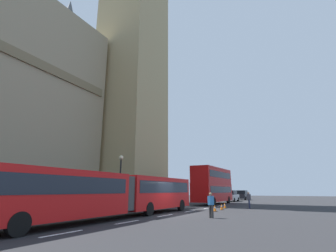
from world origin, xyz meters
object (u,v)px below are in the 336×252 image
sedan_trailing (243,195)px  pedestrian_by_kerb (249,199)px  double_decker_bus (213,184)px  sedan_lead (231,196)px  traffic_cone_west (215,208)px  pedestrian_near_cones (211,204)px  clock_tower (135,7)px  traffic_cone_east (225,206)px  street_lamp (120,178)px  traffic_cone_middle (222,207)px  articulated_bus (118,192)px

sedan_trailing → pedestrian_by_kerb: (-25.12, -6.21, -0.00)m
double_decker_bus → sedan_trailing: (18.48, 0.10, -1.80)m
sedan_lead → traffic_cone_west: (-21.90, -4.29, -0.63)m
sedan_lead → pedestrian_near_cones: (-27.23, -5.82, -0.00)m
clock_tower → traffic_cone_east: size_ratio=121.02×
traffic_cone_west → traffic_cone_east: (4.44, 0.37, 0.00)m
traffic_cone_east → street_lamp: bearing=131.7°
street_lamp → pedestrian_by_kerb: 13.57m
street_lamp → clock_tower: bearing=35.2°
sedan_trailing → street_lamp: street_lamp is taller
traffic_cone_middle → double_decker_bus: bearing=22.7°
clock_tower → traffic_cone_middle: (-8.35, -18.06, -36.69)m
double_decker_bus → traffic_cone_middle: double_decker_bus is taller
clock_tower → articulated_bus: size_ratio=3.78×
double_decker_bus → traffic_cone_east: 8.69m
traffic_cone_west → pedestrian_near_cones: bearing=-164.0°
sedan_lead → traffic_cone_middle: (-19.72, -4.26, -0.63)m
street_lamp → pedestrian_near_cones: bearing=-103.4°
articulated_bus → traffic_cone_middle: size_ratio=32.04×
traffic_cone_middle → pedestrian_by_kerb: 3.76m
articulated_bus → sedan_lead: articulated_bus is taller
sedan_lead → pedestrian_near_cones: size_ratio=2.60×
traffic_cone_west → double_decker_bus: bearing=19.0°
double_decker_bus → pedestrian_near_cones: double_decker_bus is taller
traffic_cone_west → pedestrian_by_kerb: (5.27, -2.00, 0.63)m
traffic_cone_east → street_lamp: (-7.35, 8.24, 2.77)m
double_decker_bus → sedan_trailing: bearing=0.3°
traffic_cone_east → articulated_bus: bearing=163.9°
street_lamp → pedestrian_by_kerb: bearing=-52.4°
clock_tower → articulated_bus: clock_tower is taller
articulated_bus → pedestrian_near_cones: 6.52m
articulated_bus → traffic_cone_middle: 11.52m
traffic_cone_east → pedestrian_near_cones: size_ratio=0.34×
traffic_cone_west → sedan_trailing: bearing=7.9°
traffic_cone_middle → traffic_cone_east: size_ratio=1.00×
traffic_cone_west → pedestrian_near_cones: (-5.33, -1.52, 0.63)m
traffic_cone_middle → street_lamp: size_ratio=0.11×
articulated_bus → sedan_lead: bearing=0.4°
sedan_lead → street_lamp: street_lamp is taller
street_lamp → pedestrian_near_cones: (-2.42, -10.13, -2.14)m
articulated_bus → sedan_trailing: articulated_bus is taller
traffic_cone_middle → sedan_trailing: bearing=8.4°
clock_tower → sedan_lead: bearing=-50.5°
sedan_trailing → street_lamp: 33.65m
sedan_trailing → traffic_cone_west: size_ratio=7.59×
double_decker_bus → traffic_cone_middle: size_ratio=18.10×
pedestrian_near_cones → traffic_cone_west: bearing=16.0°
double_decker_bus → street_lamp: size_ratio=1.99×
double_decker_bus → traffic_cone_west: (-11.90, -4.11, -2.43)m
articulated_bus → pedestrian_near_cones: (3.18, -5.63, -0.83)m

